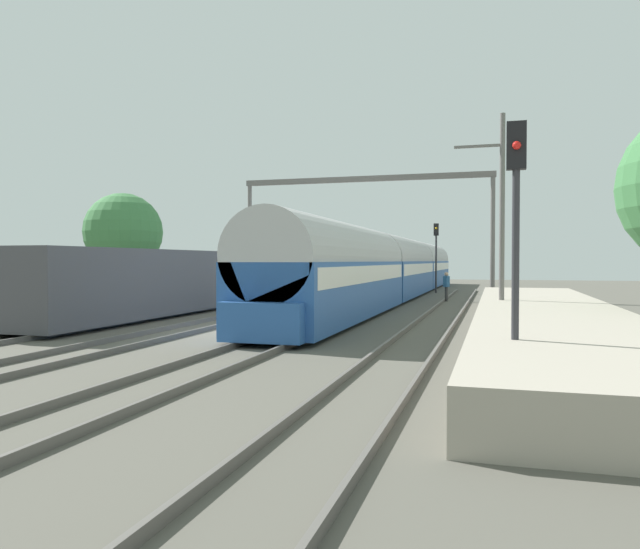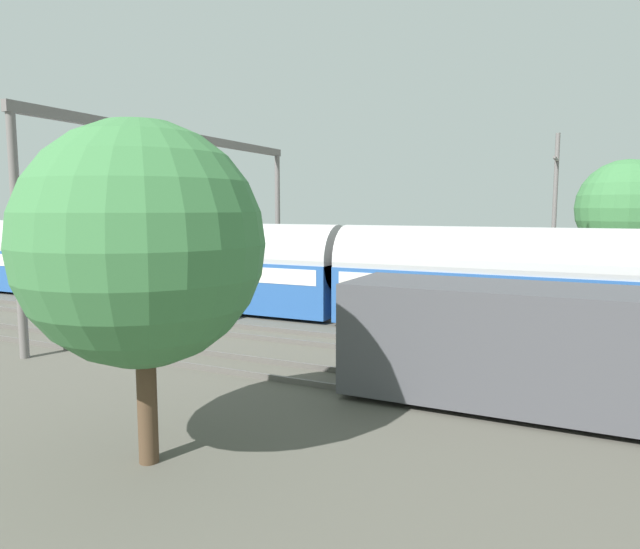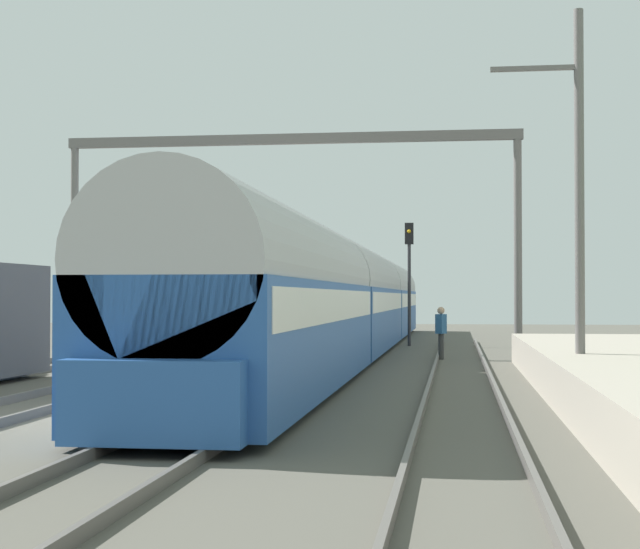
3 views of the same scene
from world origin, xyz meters
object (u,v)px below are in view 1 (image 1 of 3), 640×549
(catenary_gantry, at_px, (364,207))
(freight_car, at_px, (133,284))
(railway_signal_far, at_px, (436,249))
(railway_signal_near, at_px, (516,218))
(person_crossing, at_px, (446,284))
(passenger_train, at_px, (399,267))

(catenary_gantry, bearing_deg, freight_car, -109.50)
(railway_signal_far, bearing_deg, catenary_gantry, -118.57)
(railway_signal_near, bearing_deg, freight_car, 147.15)
(freight_car, relative_size, railway_signal_near, 2.59)
(railway_signal_far, xyz_separation_m, catenary_gantry, (-3.91, -7.18, 2.59))
(freight_car, bearing_deg, person_crossing, 52.93)
(freight_car, bearing_deg, railway_signal_near, -32.85)
(passenger_train, bearing_deg, freight_car, -113.28)
(freight_car, height_order, catenary_gantry, catenary_gantry)
(freight_car, height_order, person_crossing, freight_car)
(person_crossing, bearing_deg, passenger_train, -112.42)
(railway_signal_near, relative_size, catenary_gantry, 0.31)
(freight_car, xyz_separation_m, catenary_gantry, (5.98, 16.88, 4.42))
(railway_signal_near, relative_size, railway_signal_far, 0.97)
(railway_signal_far, bearing_deg, passenger_train, -109.10)
(person_crossing, distance_m, railway_signal_far, 9.45)
(passenger_train, relative_size, freight_car, 3.78)
(railway_signal_far, distance_m, catenary_gantry, 8.58)
(passenger_train, height_order, person_crossing, passenger_train)
(passenger_train, xyz_separation_m, catenary_gantry, (-1.99, -1.64, 3.92))
(freight_car, distance_m, railway_signal_near, 17.33)
(passenger_train, distance_m, railway_signal_far, 6.01)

